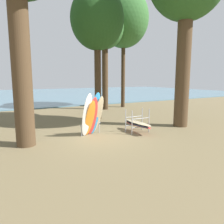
# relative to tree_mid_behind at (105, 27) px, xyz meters

# --- Properties ---
(ground_plane) EXTENTS (80.00, 80.00, 0.00)m
(ground_plane) POSITION_rel_tree_mid_behind_xyz_m (-4.57, -8.40, -7.30)
(ground_plane) COLOR brown
(lake_water) EXTENTS (80.00, 36.00, 0.10)m
(lake_water) POSITION_rel_tree_mid_behind_xyz_m (-4.57, 21.18, -7.25)
(lake_water) COLOR slate
(lake_water) RESTS_ON ground
(tree_mid_behind) EXTENTS (3.52, 3.52, 9.48)m
(tree_mid_behind) POSITION_rel_tree_mid_behind_xyz_m (0.00, 0.00, 0.00)
(tree_mid_behind) COLOR #42301E
(tree_mid_behind) RESTS_ON ground
(tree_far_left_back) EXTENTS (4.76, 4.76, 11.20)m
(tree_far_left_back) POSITION_rel_tree_mid_behind_xyz_m (2.28, 0.54, 1.12)
(tree_far_left_back) COLOR #42301E
(tree_far_left_back) RESTS_ON ground
(tree_deep_back) EXTENTS (3.57, 3.57, 8.83)m
(tree_deep_back) POSITION_rel_tree_mid_behind_xyz_m (-2.66, -4.05, -0.60)
(tree_deep_back) COLOR #42301E
(tree_deep_back) RESTS_ON ground
(leaning_board_pile) EXTENTS (1.33, 1.00, 2.21)m
(leaning_board_pile) POSITION_rel_tree_mid_behind_xyz_m (-4.84, -7.97, -6.28)
(leaning_board_pile) COLOR white
(leaning_board_pile) RESTS_ON ground
(board_storage_rack) EXTENTS (1.15, 2.13, 1.25)m
(board_storage_rack) POSITION_rel_tree_mid_behind_xyz_m (-2.46, -8.52, -6.83)
(board_storage_rack) COLOR #9EA0A5
(board_storage_rack) RESTS_ON ground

